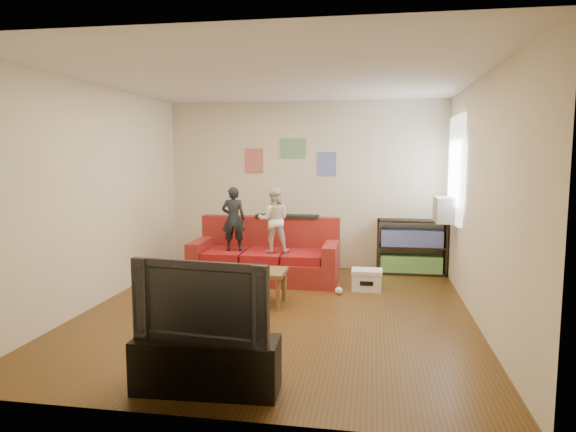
% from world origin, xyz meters
% --- Properties ---
extents(room_shell, '(4.52, 5.02, 2.72)m').
position_xyz_m(room_shell, '(0.00, 0.00, 1.35)').
color(room_shell, brown).
rests_on(room_shell, ground).
extents(sofa, '(2.13, 0.98, 0.94)m').
position_xyz_m(sofa, '(-0.45, 1.57, 0.32)').
color(sofa, maroon).
rests_on(sofa, ground).
extents(child_a, '(0.37, 0.27, 0.94)m').
position_xyz_m(child_a, '(-0.91, 1.39, 0.92)').
color(child_a, black).
rests_on(child_a, sofa).
extents(child_b, '(0.52, 0.44, 0.94)m').
position_xyz_m(child_b, '(-0.31, 1.39, 0.92)').
color(child_b, white).
rests_on(child_b, sofa).
extents(coffee_table, '(0.97, 0.53, 0.44)m').
position_xyz_m(coffee_table, '(-0.43, 0.27, 0.37)').
color(coffee_table, brown).
rests_on(coffee_table, ground).
extents(remote, '(0.19, 0.05, 0.02)m').
position_xyz_m(remote, '(-0.68, 0.15, 0.45)').
color(remote, black).
rests_on(remote, coffee_table).
extents(game_controller, '(0.16, 0.10, 0.03)m').
position_xyz_m(game_controller, '(-0.23, 0.32, 0.45)').
color(game_controller, white).
rests_on(game_controller, coffee_table).
extents(bookshelf, '(1.06, 0.32, 0.85)m').
position_xyz_m(bookshelf, '(1.70, 2.28, 0.38)').
color(bookshelf, black).
rests_on(bookshelf, ground).
extents(window, '(0.04, 1.08, 1.48)m').
position_xyz_m(window, '(2.22, 1.65, 1.64)').
color(window, white).
rests_on(window, room_shell).
extents(ac_unit, '(0.28, 0.55, 0.35)m').
position_xyz_m(ac_unit, '(2.10, 1.65, 1.08)').
color(ac_unit, '#B7B2A3').
rests_on(ac_unit, window).
extents(artwork_left, '(0.30, 0.01, 0.40)m').
position_xyz_m(artwork_left, '(-0.85, 2.48, 1.75)').
color(artwork_left, '#D87266').
rests_on(artwork_left, room_shell).
extents(artwork_center, '(0.42, 0.01, 0.32)m').
position_xyz_m(artwork_center, '(-0.20, 2.48, 1.95)').
color(artwork_center, '#72B27F').
rests_on(artwork_center, room_shell).
extents(artwork_right, '(0.30, 0.01, 0.38)m').
position_xyz_m(artwork_right, '(0.35, 2.48, 1.70)').
color(artwork_right, '#727FCC').
rests_on(artwork_right, room_shell).
extents(file_box, '(0.42, 0.32, 0.29)m').
position_xyz_m(file_box, '(1.03, 1.18, 0.15)').
color(file_box, white).
rests_on(file_box, ground).
extents(tv_stand, '(1.16, 0.43, 0.43)m').
position_xyz_m(tv_stand, '(-0.17, -2.09, 0.21)').
color(tv_stand, black).
rests_on(tv_stand, ground).
extents(television, '(1.11, 0.26, 0.64)m').
position_xyz_m(television, '(-0.17, -2.09, 0.75)').
color(television, black).
rests_on(television, tv_stand).
extents(tissue, '(0.11, 0.11, 0.10)m').
position_xyz_m(tissue, '(0.67, 0.89, 0.05)').
color(tissue, white).
rests_on(tissue, ground).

